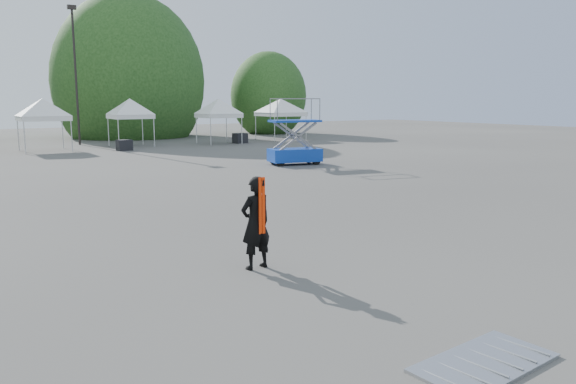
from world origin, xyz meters
TOP-DOWN VIEW (x-y plane):
  - ground at (0.00, 0.00)m, footprint 120.00×120.00m
  - light_pole_east at (3.00, 32.00)m, footprint 0.60×0.25m
  - tree_mid_e at (9.00, 39.00)m, footprint 5.12×5.12m
  - tree_far_e at (22.00, 37.00)m, footprint 3.84×3.84m
  - tent_e at (-0.03, 27.84)m, footprint 4.12×4.12m
  - tent_f at (5.80, 28.74)m, footprint 3.79×3.79m
  - tent_g at (12.02, 27.47)m, footprint 3.84×3.84m
  - tent_h at (18.15, 28.61)m, footprint 4.53×4.53m
  - man at (-1.20, -1.47)m, footprint 0.70×0.51m
  - scissor_lift at (9.20, 12.94)m, footprint 2.77×1.78m
  - barrier_left at (-0.81, -6.46)m, footprint 1.95×1.09m
  - crate_mid at (4.32, 25.49)m, footprint 0.94×0.76m
  - crate_east at (13.57, 27.07)m, footprint 1.07×0.89m

SIDE VIEW (x-z plane):
  - ground at x=0.00m, z-range 0.00..0.00m
  - barrier_left at x=-0.81m, z-range 0.00..0.06m
  - crate_mid at x=4.32m, z-range 0.00..0.70m
  - crate_east at x=13.57m, z-range 0.00..0.75m
  - man at x=-1.20m, z-range 0.00..1.80m
  - scissor_lift at x=9.20m, z-range 0.01..3.32m
  - tent_f at x=5.80m, z-range 1.12..5.00m
  - tent_g at x=12.02m, z-range 1.12..5.00m
  - tent_e at x=-0.03m, z-range 1.12..5.00m
  - tent_h at x=18.15m, z-range 1.12..5.00m
  - tree_far_e at x=22.00m, z-range 0.70..6.55m
  - tree_mid_e at x=9.00m, z-range 0.94..8.74m
  - light_pole_east at x=3.00m, z-range 0.62..10.42m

